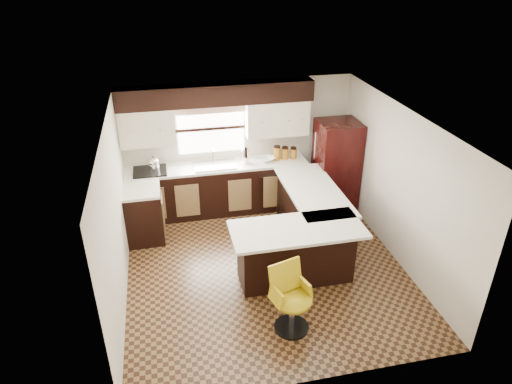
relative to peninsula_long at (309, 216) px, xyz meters
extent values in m
plane|color=#49301A|center=(-0.90, -0.62, -0.45)|extent=(4.40, 4.40, 0.00)
plane|color=silver|center=(-0.90, -0.62, 1.95)|extent=(4.40, 4.40, 0.00)
plane|color=beige|center=(-0.90, 1.58, 0.75)|extent=(4.40, 0.00, 4.40)
plane|color=beige|center=(-0.90, -2.83, 0.75)|extent=(4.40, 0.00, 4.40)
plane|color=beige|center=(-3.00, -0.62, 0.75)|extent=(0.00, 4.40, 4.40)
plane|color=beige|center=(1.20, -0.62, 0.75)|extent=(0.00, 4.40, 4.40)
cube|color=black|center=(-1.35, 1.28, 0.00)|extent=(3.30, 0.60, 0.90)
cube|color=black|center=(-2.70, 0.62, 0.00)|extent=(0.60, 0.70, 0.90)
cube|color=silver|center=(-1.35, 1.28, 0.47)|extent=(3.30, 0.60, 0.04)
cube|color=silver|center=(-2.70, 0.62, 0.47)|extent=(0.60, 0.70, 0.04)
cube|color=black|center=(-1.30, 1.40, 1.77)|extent=(3.40, 0.35, 0.36)
cube|color=beige|center=(-2.52, 1.40, 1.27)|extent=(0.94, 0.35, 0.64)
cube|color=beige|center=(-0.22, 1.40, 1.27)|extent=(1.14, 0.35, 0.64)
cube|color=white|center=(-1.40, 1.56, 1.10)|extent=(1.20, 0.02, 0.90)
cube|color=#D19B93|center=(-1.40, 1.52, 1.49)|extent=(1.30, 0.06, 0.18)
cube|color=#B2B2B7|center=(-1.40, 1.25, 0.51)|extent=(0.75, 0.45, 0.03)
cube|color=black|center=(-0.35, 0.99, -0.02)|extent=(0.58, 0.03, 0.78)
cube|color=black|center=(-2.55, 1.25, 0.51)|extent=(0.58, 0.50, 0.02)
cube|color=black|center=(0.00, 0.00, 0.00)|extent=(0.60, 1.95, 0.90)
cube|color=black|center=(-0.53, -0.97, 0.00)|extent=(1.65, 0.60, 0.90)
cube|color=silver|center=(0.05, 0.00, 0.47)|extent=(0.84, 1.95, 0.04)
cube|color=silver|center=(-0.55, -1.06, 0.47)|extent=(1.89, 0.84, 0.04)
cube|color=black|center=(0.81, 0.96, 0.41)|extent=(0.73, 0.70, 1.71)
cylinder|color=silver|center=(-0.83, 1.28, 0.63)|extent=(0.14, 0.14, 0.28)
imported|color=white|center=(-0.43, 1.28, 0.53)|extent=(0.36, 0.36, 0.07)
cylinder|color=#976218|center=(-0.23, 1.30, 0.62)|extent=(0.13, 0.13, 0.24)
cylinder|color=#976218|center=(-0.08, 1.30, 0.60)|extent=(0.14, 0.14, 0.21)
cylinder|color=#976218|center=(0.08, 1.30, 0.59)|extent=(0.13, 0.13, 0.19)
camera|label=1|loc=(-2.26, -6.23, 3.94)|focal=32.00mm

